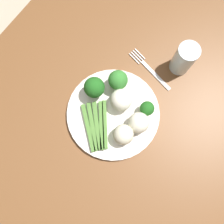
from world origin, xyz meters
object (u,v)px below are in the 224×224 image
object	(u,v)px
cauliflower_right	(121,100)
broccoli_front_left	(147,109)
broccoli_back	(118,80)
dining_table	(120,111)
cauliflower_front	(139,123)
cauliflower_near_fork	(123,135)
asparagus_bundle	(97,126)
water_glass	(184,59)
plate	(112,113)
broccoli_back_right	(94,88)
fork	(150,69)

from	to	relation	value
cauliflower_right	broccoli_front_left	bearing A→B (deg)	-73.02
broccoli_back	cauliflower_right	distance (m)	0.06
dining_table	cauliflower_front	world-z (taller)	cauliflower_front
cauliflower_near_fork	dining_table	bearing A→B (deg)	38.27
broccoli_front_left	asparagus_bundle	bearing A→B (deg)	143.59
cauliflower_near_fork	cauliflower_front	distance (m)	0.05
cauliflower_near_fork	cauliflower_front	world-z (taller)	cauliflower_front
dining_table	broccoli_front_left	xyz separation A→B (m)	(0.02, -0.07, 0.14)
water_glass	cauliflower_right	bearing A→B (deg)	158.80
plate	broccoli_front_left	xyz separation A→B (m)	(0.06, -0.08, 0.04)
broccoli_back_right	fork	size ratio (longest dim) A/B	0.43
asparagus_bundle	fork	size ratio (longest dim) A/B	0.85
broccoli_back_right	dining_table	bearing A→B (deg)	-78.07
asparagus_bundle	broccoli_front_left	distance (m)	0.15
broccoli_back	cauliflower_front	xyz separation A→B (m)	(-0.06, -0.11, -0.01)
broccoli_front_left	broccoli_back	distance (m)	0.11
water_glass	fork	bearing A→B (deg)	132.46
plate	cauliflower_right	size ratio (longest dim) A/B	4.31
dining_table	asparagus_bundle	size ratio (longest dim) A/B	10.57
asparagus_bundle	cauliflower_right	size ratio (longest dim) A/B	2.28
broccoli_back_right	cauliflower_near_fork	distance (m)	0.15
broccoli_back	cauliflower_front	bearing A→B (deg)	-119.04
cauliflower_front	broccoli_front_left	bearing A→B (deg)	4.51
asparagus_bundle	cauliflower_front	world-z (taller)	cauliflower_front
fork	broccoli_back_right	bearing A→B (deg)	73.17
fork	plate	bearing A→B (deg)	98.34
asparagus_bundle	cauliflower_right	bearing A→B (deg)	-51.19
broccoli_front_left	broccoli_back	world-z (taller)	broccoli_back
plate	cauliflower_front	size ratio (longest dim) A/B	4.63
asparagus_bundle	broccoli_back	size ratio (longest dim) A/B	2.08
plate	broccoli_back	xyz separation A→B (m)	(0.08, 0.03, 0.05)
fork	water_glass	xyz separation A→B (m)	(0.06, -0.07, 0.05)
plate	cauliflower_near_fork	distance (m)	0.08
broccoli_back	cauliflower_front	world-z (taller)	broccoli_back
asparagus_bundle	fork	distance (m)	0.24
broccoli_front_left	cauliflower_near_fork	bearing A→B (deg)	172.76
broccoli_back	asparagus_bundle	bearing A→B (deg)	-169.76
broccoli_back	fork	bearing A→B (deg)	-26.22
broccoli_back_right	broccoli_front_left	distance (m)	0.16
broccoli_front_left	cauliflower_near_fork	world-z (taller)	cauliflower_near_fork
broccoli_back_right	broccoli_front_left	world-z (taller)	broccoli_back_right
cauliflower_near_fork	cauliflower_right	distance (m)	0.10
cauliflower_near_fork	asparagus_bundle	bearing A→B (deg)	105.34
cauliflower_front	fork	size ratio (longest dim) A/B	0.35
water_glass	broccoli_back_right	bearing A→B (deg)	144.30
cauliflower_front	broccoli_back_right	bearing A→B (deg)	87.24
cauliflower_near_fork	water_glass	xyz separation A→B (m)	(0.27, -0.02, 0.01)
plate	cauliflower_front	xyz separation A→B (m)	(0.01, -0.08, 0.04)
cauliflower_near_fork	water_glass	size ratio (longest dim) A/B	0.53
plate	broccoli_back	distance (m)	0.10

